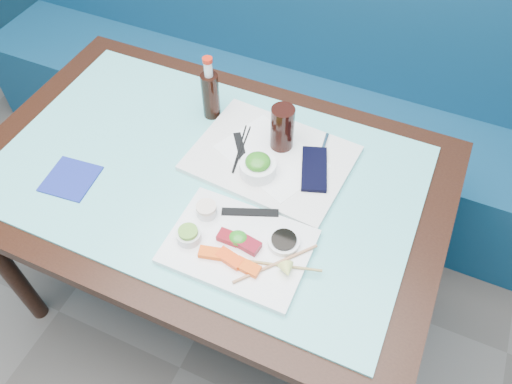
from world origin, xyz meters
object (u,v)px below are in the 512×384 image
at_px(seaweed_bowl, 258,168).
at_px(blue_napkin, 71,179).
at_px(sashimi_plate, 239,247).
at_px(cola_bottle_body, 211,96).
at_px(booth_bench, 299,99).
at_px(cola_glass, 282,128).
at_px(dining_table, 208,191).
at_px(serving_tray, 271,158).

relative_size(seaweed_bowl, blue_napkin, 0.76).
bearing_deg(sashimi_plate, cola_bottle_body, 124.61).
distance_m(booth_bench, cola_glass, 0.83).
bearing_deg(cola_bottle_body, seaweed_bowl, -37.02).
height_order(cola_bottle_body, blue_napkin, cola_bottle_body).
xyz_separation_m(seaweed_bowl, cola_glass, (0.02, 0.13, 0.05)).
bearing_deg(booth_bench, cola_bottle_body, -98.88).
bearing_deg(sashimi_plate, booth_bench, 100.83).
bearing_deg(booth_bench, blue_napkin, -108.60).
height_order(cola_glass, blue_napkin, cola_glass).
bearing_deg(cola_glass, cola_bottle_body, 168.66).
bearing_deg(dining_table, sashimi_plate, -44.81).
xyz_separation_m(cola_glass, blue_napkin, (-0.51, -0.36, -0.09)).
height_order(dining_table, seaweed_bowl, seaweed_bowl).
xyz_separation_m(sashimi_plate, seaweed_bowl, (-0.05, 0.24, 0.03)).
bearing_deg(cola_glass, seaweed_bowl, -98.75).
distance_m(booth_bench, seaweed_bowl, 0.91).
distance_m(dining_table, seaweed_bowl, 0.20).
xyz_separation_m(serving_tray, cola_glass, (0.01, 0.05, 0.08)).
xyz_separation_m(dining_table, sashimi_plate, (0.20, -0.20, 0.10)).
xyz_separation_m(dining_table, serving_tray, (0.16, 0.12, 0.10)).
height_order(booth_bench, serving_tray, booth_bench).
bearing_deg(sashimi_plate, blue_napkin, 178.30).
height_order(booth_bench, sashimi_plate, booth_bench).
relative_size(booth_bench, dining_table, 2.14).
distance_m(dining_table, blue_napkin, 0.40).
distance_m(cola_glass, cola_bottle_body, 0.27).
relative_size(seaweed_bowl, cola_bottle_body, 0.67).
bearing_deg(blue_napkin, serving_tray, 31.30).
distance_m(cola_glass, blue_napkin, 0.63).
relative_size(dining_table, cola_glass, 9.76).
xyz_separation_m(seaweed_bowl, blue_napkin, (-0.49, -0.23, -0.04)).
relative_size(booth_bench, seaweed_bowl, 28.50).
relative_size(cola_bottle_body, blue_napkin, 1.12).
height_order(dining_table, sashimi_plate, sashimi_plate).
distance_m(seaweed_bowl, blue_napkin, 0.54).
distance_m(serving_tray, blue_napkin, 0.59).
bearing_deg(cola_bottle_body, dining_table, -67.28).
bearing_deg(seaweed_bowl, blue_napkin, -154.94).
distance_m(serving_tray, seaweed_bowl, 0.08).
height_order(sashimi_plate, seaweed_bowl, seaweed_bowl).
relative_size(booth_bench, sashimi_plate, 8.28).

